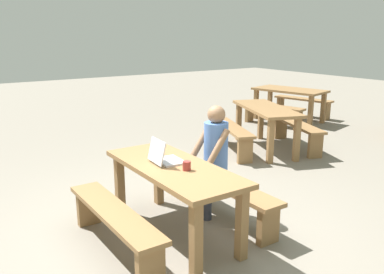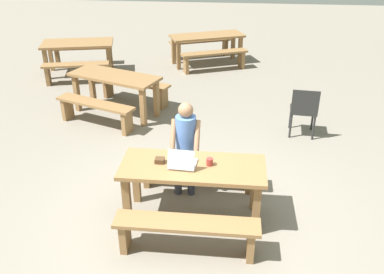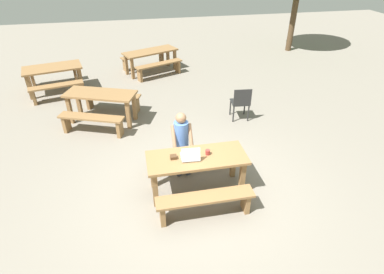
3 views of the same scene
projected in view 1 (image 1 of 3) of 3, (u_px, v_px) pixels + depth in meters
name	position (u px, v px, depth m)	size (l,w,h in m)	color
ground_plane	(174.00, 233.00, 4.24)	(30.00, 30.00, 0.00)	gray
picnic_table_front	(173.00, 177.00, 4.09)	(1.73, 0.71, 0.75)	olive
bench_near	(114.00, 221.00, 3.81)	(1.61, 0.30, 0.43)	olive
bench_far	(224.00, 191.00, 4.52)	(1.61, 0.30, 0.43)	olive
laptop	(165.00, 157.00, 4.12)	(0.33, 0.32, 0.25)	silver
small_pouch	(156.00, 153.00, 4.39)	(0.11, 0.10, 0.06)	#4C331E
coffee_mug	(187.00, 166.00, 3.90)	(0.08, 0.08, 0.09)	#99332D
person_seated	(213.00, 154.00, 4.53)	(0.38, 0.39, 1.27)	#333847
picnic_table_rear	(266.00, 115.00, 7.13)	(1.83, 1.23, 0.77)	olive
bench_rear_south	(232.00, 133.00, 7.06)	(1.54, 0.83, 0.46)	olive
bench_rear_north	(297.00, 129.00, 7.34)	(1.54, 0.83, 0.46)	olive
picnic_table_distant	(289.00, 94.00, 9.51)	(1.77, 1.17, 0.76)	olive
bench_distant_south	(273.00, 111.00, 9.09)	(1.50, 0.62, 0.46)	olive
bench_distant_north	(303.00, 103.00, 10.08)	(1.50, 0.62, 0.46)	olive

